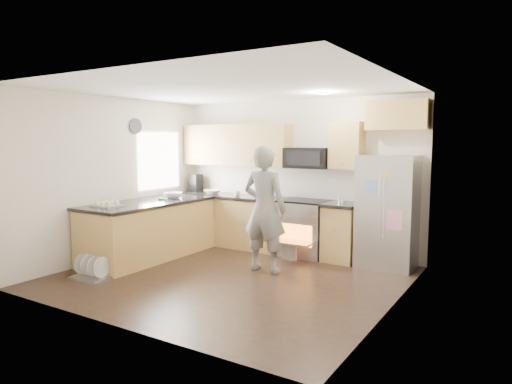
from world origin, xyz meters
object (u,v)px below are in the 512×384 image
Objects in this scene: refrigerator at (388,212)px; dish_rack at (93,272)px; stove_range at (305,215)px; person at (265,209)px.

dish_rack is at bearing -140.69° from refrigerator.
refrigerator is 4.35m from dish_rack.
dish_rack is (-1.95, -2.71, -0.59)m from stove_range.
dish_rack is (-1.85, -1.57, -0.83)m from person.
refrigerator is 3.10× the size of dish_rack.
dish_rack is at bearing 37.48° from person.
stove_range is 1.37m from refrigerator.
person reaches higher than refrigerator.
refrigerator is at bearing -144.50° from person.
stove_range is at bearing -97.61° from person.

